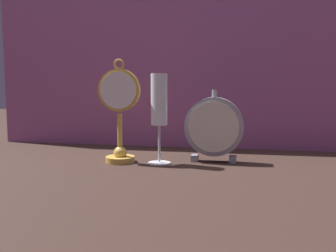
{
  "coord_description": "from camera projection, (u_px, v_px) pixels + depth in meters",
  "views": [
    {
      "loc": [
        0.19,
        -0.95,
        0.22
      ],
      "look_at": [
        0.0,
        0.08,
        0.1
      ],
      "focal_mm": 40.0,
      "sensor_mm": 36.0,
      "label": 1
    }
  ],
  "objects": [
    {
      "name": "ground_plane",
      "position": [
        162.0,
        167.0,
        0.99
      ],
      "size": [
        4.0,
        4.0,
        0.0
      ],
      "primitive_type": "plane",
      "color": "black"
    },
    {
      "name": "fabric_backdrop_drape",
      "position": [
        181.0,
        60.0,
        1.27
      ],
      "size": [
        1.33,
        0.01,
        0.6
      ],
      "primitive_type": "cube",
      "color": "#8E4C7F",
      "rests_on": "ground_plane"
    },
    {
      "name": "pocket_watch_on_stand",
      "position": [
        119.0,
        115.0,
        1.04
      ],
      "size": [
        0.12,
        0.08,
        0.29
      ],
      "color": "gold",
      "rests_on": "ground_plane"
    },
    {
      "name": "mantel_clock_silver",
      "position": [
        214.0,
        127.0,
        1.05
      ],
      "size": [
        0.16,
        0.04,
        0.2
      ],
      "color": "gray",
      "rests_on": "ground_plane"
    },
    {
      "name": "champagne_flute",
      "position": [
        159.0,
        106.0,
        1.01
      ],
      "size": [
        0.06,
        0.06,
        0.25
      ],
      "color": "silver",
      "rests_on": "ground_plane"
    }
  ]
}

